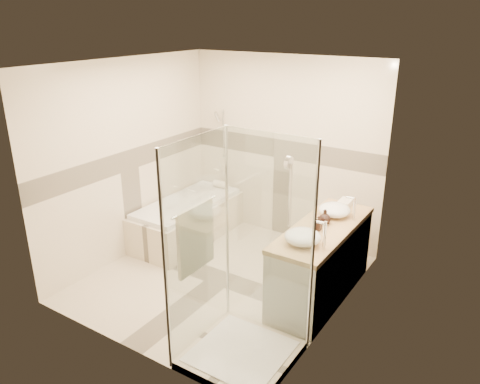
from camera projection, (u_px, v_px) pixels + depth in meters
The scene contains 12 objects.
room at pixel (225, 180), 5.13m from camera, with size 2.82×3.02×2.52m.
bathtub at pixel (188, 218), 6.52m from camera, with size 0.75×1.70×0.56m.
vanity at pixel (321, 262), 5.11m from camera, with size 0.58×1.62×0.85m.
shower_enclosure at pixel (235, 304), 4.24m from camera, with size 0.96×0.93×2.04m.
vessel_sink_near at pixel (334, 210), 5.21m from camera, with size 0.36×0.36×0.14m, color white.
vessel_sink_far at pixel (303, 237), 4.57m from camera, with size 0.36×0.36×0.14m, color white.
faucet_near at pixel (354, 207), 5.07m from camera, with size 0.11×0.03×0.27m.
faucet_far at pixel (324, 233), 4.43m from camera, with size 0.12×0.03×0.29m.
amenity_bottle_a at pixel (318, 223), 4.86m from camera, with size 0.07×0.07×0.15m, color black.
amenity_bottle_b at pixel (325, 217), 5.00m from camera, with size 0.13×0.13×0.17m, color black.
folded_towels at pixel (345, 203), 5.49m from camera, with size 0.14×0.23×0.07m, color white.
rolled_towel at pixel (221, 184), 6.91m from camera, with size 0.10×0.10×0.22m, color white.
Camera 1 is at (2.82, -3.97, 2.96)m, focal length 35.00 mm.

